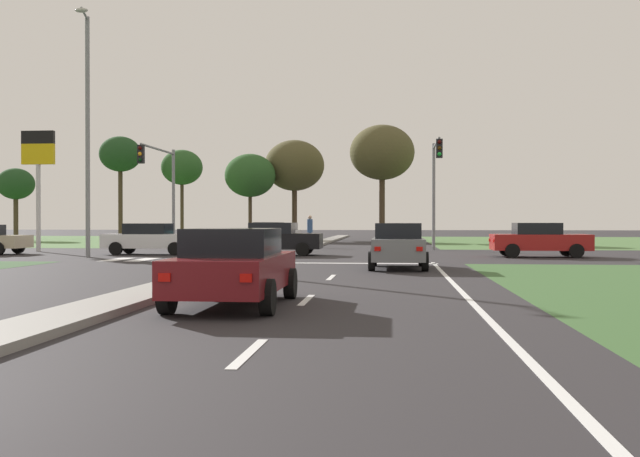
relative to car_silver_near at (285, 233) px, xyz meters
name	(u,v)px	position (x,y,z in m)	size (l,w,h in m)	color
ground_plane	(284,255)	(2.32, -15.63, -0.78)	(200.00, 200.00, 0.00)	#282628
grass_verge_far_left	(34,240)	(-23.18, 8.87, -0.78)	(35.00, 35.00, 0.01)	#476B38
median_island_near	(158,290)	(2.32, -34.63, -0.71)	(1.20, 22.00, 0.14)	gray
median_island_far	(329,240)	(2.32, 9.37, -0.71)	(1.20, 36.00, 0.14)	gray
lane_dash_near	(249,353)	(5.82, -41.67, -0.78)	(0.14, 2.00, 0.01)	silver
lane_dash_second	(306,300)	(5.82, -35.67, -0.78)	(0.14, 2.00, 0.01)	silver
lane_dash_third	(331,277)	(5.82, -29.67, -0.78)	(0.14, 2.00, 0.01)	silver
edge_line_right	(462,292)	(9.17, -33.63, -0.78)	(0.14, 24.00, 0.01)	silver
stop_bar_near	(354,263)	(6.12, -22.63, -0.78)	(6.40, 0.50, 0.01)	silver
crosswalk_bar_near	(117,259)	(-4.08, -20.83, -0.78)	(0.70, 2.80, 0.01)	silver
crosswalk_bar_second	(143,260)	(-2.93, -20.83, -0.78)	(0.70, 2.80, 0.01)	silver
crosswalk_bar_third	(170,260)	(-1.78, -20.83, -0.78)	(0.70, 2.80, 0.01)	silver
crosswalk_bar_fourth	(196,260)	(-0.63, -20.83, -0.78)	(0.70, 2.80, 0.01)	silver
crosswalk_bar_fifth	(223,260)	(0.52, -20.83, -0.78)	(0.70, 2.80, 0.01)	silver
crosswalk_bar_sixth	(250,260)	(1.67, -20.83, -0.78)	(0.70, 2.80, 0.01)	silver
car_silver_near	(285,233)	(0.00, 0.00, 0.00)	(1.99, 4.62, 1.53)	#B7B7BC
car_maroon_second	(234,266)	(4.55, -36.81, -0.02)	(2.00, 4.38, 1.49)	maroon
car_red_fourth	(539,240)	(14.25, -16.81, 0.01)	(4.36, 2.08, 1.56)	#A31919
car_grey_fifth	(398,245)	(7.78, -25.45, 0.02)	(1.95, 4.25, 1.57)	slate
car_white_sixth	(151,239)	(-4.24, -16.10, 0.00)	(4.58, 1.97, 1.53)	silver
car_teal_seventh	(268,235)	(-0.09, -6.26, 0.02)	(2.08, 4.23, 1.57)	#19565B
car_black_eighth	(275,239)	(1.94, -16.16, 0.02)	(4.50, 1.98, 1.56)	black
traffic_signal_far_left	(162,177)	(-5.28, -11.15, 3.31)	(0.32, 5.85, 5.86)	gray
traffic_signal_far_right	(436,174)	(9.92, -10.85, 3.40)	(0.32, 5.20, 6.06)	gray
street_lamp_second	(87,125)	(-6.00, -19.43, 5.14)	(0.84, 1.88, 10.80)	gray
pedestrian_at_median	(310,227)	(2.46, -5.83, 0.49)	(0.34, 0.34, 1.86)	#335184
fuel_price_totem	(38,163)	(-11.35, -13.48, 3.97)	(1.80, 0.24, 6.49)	silver
treeline_near	(16,185)	(-25.61, 10.25, 4.10)	(3.25, 3.25, 6.33)	#423323
treeline_second	(120,155)	(-16.74, 12.09, 6.79)	(3.72, 3.72, 9.26)	#423323
treeline_third	(182,168)	(-11.55, 13.70, 5.73)	(3.76, 3.76, 8.16)	#423323
treeline_fourth	(250,176)	(-4.78, 11.47, 4.83)	(4.43, 4.43, 7.52)	#423323
treeline_fifth	(294,166)	(-1.24, 14.14, 5.87)	(5.40, 5.40, 8.98)	#423323
treeline_sixth	(382,153)	(6.73, 9.12, 6.48)	(5.34, 5.34, 9.58)	#423323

